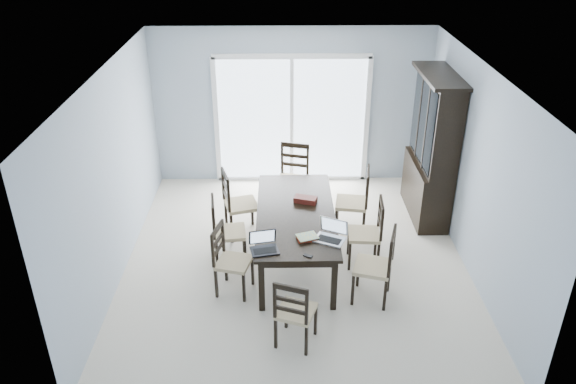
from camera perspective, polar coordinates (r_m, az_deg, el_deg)
name	(u,v)px	position (r m, az deg, el deg)	size (l,w,h in m)	color
floor	(295,261)	(7.61, 0.75, -6.97)	(5.00, 5.00, 0.00)	beige
ceiling	(297,70)	(6.49, 0.89, 12.26)	(5.00, 5.00, 0.00)	white
back_wall	(292,107)	(9.26, 0.38, 8.63)	(4.50, 0.02, 2.60)	#9AA9B8
wall_left	(114,175)	(7.25, -17.28, 1.67)	(0.02, 5.00, 2.60)	#9AA9B8
wall_right	(477,172)	(7.37, 18.61, 1.89)	(0.02, 5.00, 2.60)	#9AA9B8
balcony	(290,157)	(10.69, 0.24, 3.54)	(4.50, 2.00, 0.10)	gray
railing	(289,110)	(11.40, 0.15, 8.36)	(4.50, 0.06, 1.10)	#99999E
dining_table	(296,217)	(7.25, 0.78, -2.59)	(1.00, 2.20, 0.75)	black
china_hutch	(432,150)	(8.47, 14.41, 4.20)	(0.50, 1.38, 2.20)	black
sliding_door	(292,120)	(9.31, 0.38, 7.35)	(2.52, 0.05, 2.18)	silver
chair_left_near	(226,253)	(6.82, -6.27, -6.15)	(0.49, 0.48, 1.03)	black
chair_left_mid	(222,224)	(7.34, -6.71, -3.27)	(0.46, 0.45, 1.08)	black
chair_left_far	(234,197)	(7.90, -5.49, -0.50)	(0.55, 0.54, 1.16)	black
chair_right_near	(382,259)	(6.69, 9.48, -6.69)	(0.53, 0.53, 1.12)	black
chair_right_mid	(372,226)	(7.34, 8.51, -3.43)	(0.45, 0.43, 1.08)	black
chair_right_far	(359,195)	(7.98, 7.20, -0.27)	(0.51, 0.50, 1.16)	black
chair_end_near	(294,307)	(5.99, 0.57, -11.61)	(0.49, 0.50, 1.01)	black
chair_end_far	(293,170)	(8.60, 0.54, 2.24)	(0.55, 0.56, 1.19)	black
laptop_dark	(265,247)	(6.42, -2.40, -5.64)	(0.35, 0.28, 0.22)	black
laptop_silver	(330,236)	(6.62, 4.25, -4.51)	(0.41, 0.36, 0.24)	#B3B3B5
book_stack	(307,237)	(6.66, 1.91, -4.63)	(0.29, 0.25, 0.04)	maroon
cell_phone	(308,256)	(6.36, 2.04, -6.49)	(0.10, 0.05, 0.01)	black
game_box	(306,200)	(7.43, 1.79, -0.78)	(0.30, 0.15, 0.07)	#45100D
hot_tub	(253,137)	(10.37, -3.60, 5.62)	(1.79, 1.62, 0.87)	brown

